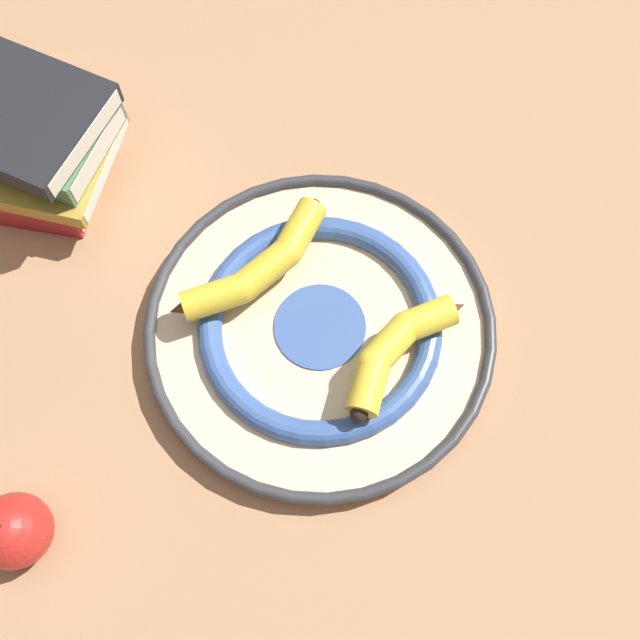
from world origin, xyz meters
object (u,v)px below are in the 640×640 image
(banana_a, at_px, (257,268))
(banana_b, at_px, (396,348))
(apple, at_px, (15,531))
(decorative_bowl, at_px, (320,328))
(book_stack, at_px, (31,144))

(banana_a, bearing_deg, banana_b, -73.78)
(apple, bearing_deg, banana_b, 1.01)
(decorative_bowl, relative_size, apple, 4.51)
(banana_a, height_order, banana_b, same)
(banana_b, bearing_deg, book_stack, -79.45)
(decorative_bowl, xyz_separation_m, apple, (-0.36, -0.07, 0.02))
(decorative_bowl, height_order, banana_a, banana_a)
(banana_a, bearing_deg, apple, -171.61)
(book_stack, distance_m, apple, 0.43)
(decorative_bowl, relative_size, banana_a, 1.91)
(banana_b, distance_m, book_stack, 0.48)
(book_stack, bearing_deg, decorative_bowl, -17.18)
(book_stack, xyz_separation_m, apple, (-0.15, -0.40, -0.03))
(decorative_bowl, xyz_separation_m, banana_b, (0.06, -0.07, 0.04))
(apple, bearing_deg, banana_a, 25.39)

